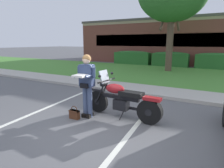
{
  "coord_description": "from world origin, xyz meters",
  "views": [
    {
      "loc": [
        2.43,
        -3.66,
        2.01
      ],
      "look_at": [
        -0.22,
        1.02,
        0.85
      ],
      "focal_mm": 31.02,
      "sensor_mm": 36.0,
      "label": 1
    }
  ],
  "objects_px": {
    "hedge_center_left": "(170,59)",
    "rider_person": "(87,81)",
    "hedge_center_right": "(217,61)",
    "handbag": "(74,114)",
    "motorcycle": "(125,101)",
    "hedge_left": "(132,57)",
    "brick_building": "(202,41)"
  },
  "relations": [
    {
      "from": "hedge_center_left",
      "to": "handbag",
      "type": "bearing_deg",
      "value": -87.86
    },
    {
      "from": "hedge_left",
      "to": "hedge_center_left",
      "type": "relative_size",
      "value": 1.14
    },
    {
      "from": "rider_person",
      "to": "handbag",
      "type": "xyz_separation_m",
      "value": [
        -0.22,
        -0.28,
        -0.86
      ]
    },
    {
      "from": "rider_person",
      "to": "hedge_left",
      "type": "height_order",
      "value": "rider_person"
    },
    {
      "from": "handbag",
      "to": "rider_person",
      "type": "bearing_deg",
      "value": 52.13
    },
    {
      "from": "hedge_center_right",
      "to": "brick_building",
      "type": "bearing_deg",
      "value": 106.16
    },
    {
      "from": "hedge_left",
      "to": "rider_person",
      "type": "bearing_deg",
      "value": -71.6
    },
    {
      "from": "motorcycle",
      "to": "rider_person",
      "type": "relative_size",
      "value": 1.32
    },
    {
      "from": "hedge_center_left",
      "to": "hedge_center_right",
      "type": "distance_m",
      "value": 3.45
    },
    {
      "from": "motorcycle",
      "to": "hedge_center_right",
      "type": "bearing_deg",
      "value": 81.31
    },
    {
      "from": "handbag",
      "to": "hedge_center_left",
      "type": "xyz_separation_m",
      "value": [
        -0.48,
        12.76,
        0.51
      ]
    },
    {
      "from": "hedge_center_right",
      "to": "hedge_center_left",
      "type": "bearing_deg",
      "value": 180.0
    },
    {
      "from": "brick_building",
      "to": "rider_person",
      "type": "bearing_deg",
      "value": -93.49
    },
    {
      "from": "hedge_left",
      "to": "handbag",
      "type": "bearing_deg",
      "value": -72.89
    },
    {
      "from": "hedge_left",
      "to": "motorcycle",
      "type": "bearing_deg",
      "value": -67.19
    },
    {
      "from": "motorcycle",
      "to": "handbag",
      "type": "distance_m",
      "value": 1.39
    },
    {
      "from": "hedge_center_left",
      "to": "brick_building",
      "type": "height_order",
      "value": "brick_building"
    },
    {
      "from": "brick_building",
      "to": "motorcycle",
      "type": "bearing_deg",
      "value": -90.63
    },
    {
      "from": "motorcycle",
      "to": "hedge_center_right",
      "type": "relative_size",
      "value": 0.75
    },
    {
      "from": "hedge_center_right",
      "to": "handbag",
      "type": "bearing_deg",
      "value": -103.13
    },
    {
      "from": "rider_person",
      "to": "hedge_center_left",
      "type": "height_order",
      "value": "rider_person"
    },
    {
      "from": "hedge_center_left",
      "to": "rider_person",
      "type": "bearing_deg",
      "value": -86.8
    },
    {
      "from": "rider_person",
      "to": "hedge_left",
      "type": "xyz_separation_m",
      "value": [
        -4.15,
        12.48,
        -0.36
      ]
    },
    {
      "from": "hedge_left",
      "to": "hedge_center_left",
      "type": "height_order",
      "value": "same"
    },
    {
      "from": "motorcycle",
      "to": "hedge_center_right",
      "type": "xyz_separation_m",
      "value": [
        1.84,
        12.05,
        0.16
      ]
    },
    {
      "from": "motorcycle",
      "to": "handbag",
      "type": "height_order",
      "value": "motorcycle"
    },
    {
      "from": "motorcycle",
      "to": "hedge_left",
      "type": "distance_m",
      "value": 13.07
    },
    {
      "from": "hedge_center_right",
      "to": "brick_building",
      "type": "distance_m",
      "value": 6.09
    },
    {
      "from": "brick_building",
      "to": "handbag",
      "type": "bearing_deg",
      "value": -94.12
    },
    {
      "from": "hedge_center_left",
      "to": "brick_building",
      "type": "relative_size",
      "value": 0.13
    },
    {
      "from": "motorcycle",
      "to": "rider_person",
      "type": "xyz_separation_m",
      "value": [
        -0.92,
        -0.43,
        0.52
      ]
    },
    {
      "from": "rider_person",
      "to": "brick_building",
      "type": "distance_m",
      "value": 18.23
    }
  ]
}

